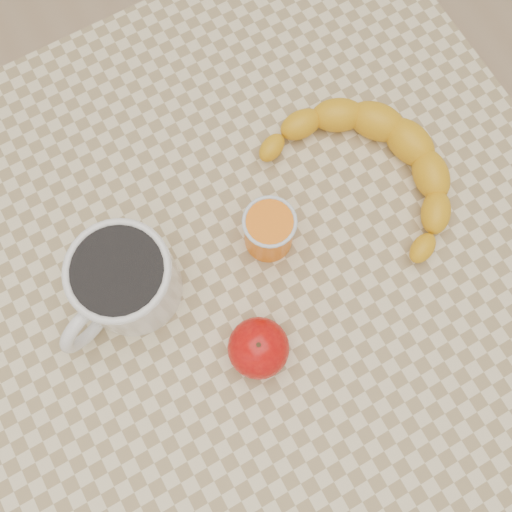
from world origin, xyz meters
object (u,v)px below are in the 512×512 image
table (256,276)px  coffee_mug (123,281)px  orange_juice_glass (269,230)px  banana (371,171)px  apple (258,348)px

table → coffee_mug: bearing=165.0°
orange_juice_glass → table: bearing=-149.6°
banana → coffee_mug: bearing=162.9°
orange_juice_glass → banana: size_ratio=0.22×
coffee_mug → apple: size_ratio=1.91×
coffee_mug → orange_juice_glass: bearing=-7.9°
apple → banana: (0.23, 0.12, -0.01)m
coffee_mug → banana: size_ratio=0.51×
orange_juice_glass → banana: orange_juice_glass is taller
banana → apple: bearing=-166.5°
banana → orange_juice_glass: bearing=169.0°
coffee_mug → banana: bearing=-2.7°
coffee_mug → orange_juice_glass: 0.17m
table → banana: bearing=7.9°
apple → banana: bearing=28.0°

